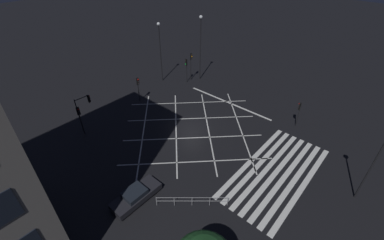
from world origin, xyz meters
TOP-DOWN VIEW (x-y plane):
  - ground_plane at (0.00, 0.00)m, footprint 200.00×200.00m
  - road_markings at (0.45, -7.50)m, footprint 19.77×23.91m
  - traffic_light_ne_cross at (9.65, 8.66)m, footprint 0.36×0.39m
  - traffic_light_ne_main at (8.53, 8.69)m, footprint 0.39×0.36m
  - traffic_light_nw_main at (-8.00, 9.71)m, footprint 1.93×0.36m
  - traffic_light_median_north at (-0.16, 9.61)m, footprint 0.36×0.39m
  - traffic_light_se_cross at (8.68, -9.24)m, footprint 0.36×0.39m
  - traffic_light_nw_cross at (-9.31, 8.55)m, footprint 0.36×0.39m
  - street_lamp_east at (10.87, 7.86)m, footprint 0.51×0.51m
  - street_lamp_west at (1.87, -17.70)m, footprint 0.52×0.52m
  - street_lamp_far at (6.44, 12.06)m, footprint 0.48×0.48m
  - waiting_car at (-11.17, -3.29)m, footprint 4.57×1.75m
  - pedestrian_railing at (-8.37, -7.36)m, footprint 4.06×4.61m

SIDE VIEW (x-z plane):
  - ground_plane at x=0.00m, z-range 0.00..0.00m
  - road_markings at x=0.45m, z-range 0.00..0.01m
  - waiting_car at x=-11.17m, z-range -0.03..1.20m
  - pedestrian_railing at x=-8.37m, z-range 0.15..1.20m
  - traffic_light_se_cross at x=8.68m, z-range 0.72..4.03m
  - traffic_light_median_north at x=-0.16m, z-range 0.79..4.46m
  - traffic_light_nw_cross at x=-9.31m, z-range 0.82..4.64m
  - traffic_light_ne_main at x=8.53m, z-range 0.85..4.79m
  - traffic_light_nw_main at x=-8.00m, z-range 0.94..5.10m
  - traffic_light_ne_cross at x=9.65m, z-range 0.96..5.49m
  - street_lamp_west at x=1.87m, z-range 1.64..9.14m
  - street_lamp_far at x=6.44m, z-range 1.59..10.74m
  - street_lamp_east at x=10.87m, z-range 1.81..11.78m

